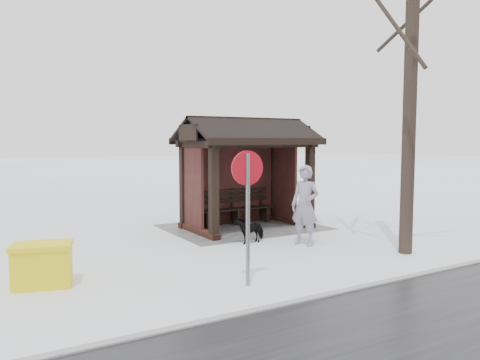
% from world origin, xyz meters
% --- Properties ---
extents(ground, '(120.00, 120.00, 0.00)m').
position_xyz_m(ground, '(0.00, 0.00, 0.00)').
color(ground, white).
rests_on(ground, ground).
extents(kerb, '(120.00, 0.15, 0.06)m').
position_xyz_m(kerb, '(0.00, 5.50, 0.01)').
color(kerb, gray).
rests_on(kerb, ground).
extents(trampled_patch, '(4.20, 3.20, 0.02)m').
position_xyz_m(trampled_patch, '(0.00, -0.20, 0.01)').
color(trampled_patch, gray).
rests_on(trampled_patch, ground).
extents(bus_shelter, '(3.60, 2.40, 3.09)m').
position_xyz_m(bus_shelter, '(0.00, -0.16, 2.17)').
color(bus_shelter, '#381C14').
rests_on(bus_shelter, ground).
extents(pedestrian, '(0.69, 0.81, 1.88)m').
position_xyz_m(pedestrian, '(-0.08, 2.47, 0.94)').
color(pedestrian, gray).
rests_on(pedestrian, ground).
extents(dog, '(0.78, 0.43, 0.63)m').
position_xyz_m(dog, '(0.89, 1.56, 0.32)').
color(dog, black).
rests_on(dog, ground).
extents(grit_bin, '(1.10, 0.90, 0.74)m').
position_xyz_m(grit_bin, '(5.67, 2.66, 0.37)').
color(grit_bin, yellow).
rests_on(grit_bin, ground).
extents(road_sign, '(0.59, 0.11, 2.29)m').
position_xyz_m(road_sign, '(2.67, 4.37, 1.66)').
color(road_sign, slate).
rests_on(road_sign, ground).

